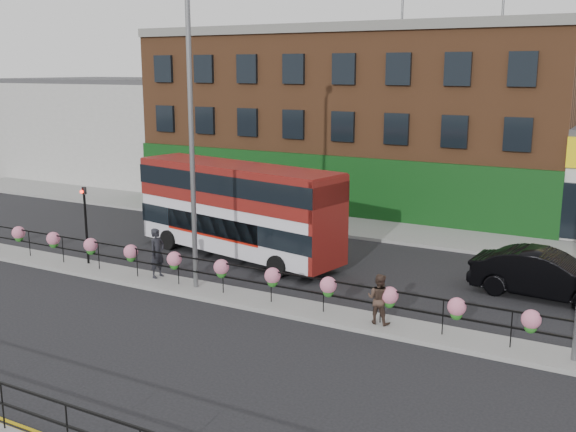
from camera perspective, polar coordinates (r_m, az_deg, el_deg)
The scene contains 14 objects.
ground at distance 23.96m, azimuth -3.51°, elevation -7.20°, with size 120.00×120.00×0.00m, color black.
north_pavement at distance 34.25m, azimuth 7.32°, elevation -1.14°, with size 60.00×4.00×0.15m, color gray.
median at distance 23.94m, azimuth -3.51°, elevation -7.03°, with size 60.00×1.60×0.15m, color gray.
yellow_line_inner at distance 17.31m, azimuth -21.74°, elevation -16.17°, with size 60.00×0.10×0.01m, color gold.
yellow_line_outer at distance 17.21m, azimuth -22.21°, elevation -16.38°, with size 60.00×0.10×0.01m, color gold.
brick_building at distance 42.29m, azimuth 6.48°, elevation 8.38°, with size 25.00×12.21×10.30m.
warehouse_west at distance 53.56m, azimuth -14.13°, elevation 7.33°, with size 15.50×12.00×7.30m.
median_railing at distance 23.63m, azimuth -3.54°, elevation -4.81°, with size 30.04×0.56×1.23m.
double_decker_bus at distance 28.81m, azimuth -4.28°, elevation 1.28°, with size 10.30×4.25×4.05m.
car at distance 25.73m, azimuth 20.99°, elevation -4.65°, with size 5.27×2.11×1.70m, color black.
pedestrian_a at distance 26.31m, azimuth -11.01°, elevation -3.08°, with size 0.51×0.73×1.92m, color black.
pedestrian_b at distance 21.47m, azimuth 7.71°, elevation -6.95°, with size 0.81×0.64×1.62m, color #3F2D24.
lamp_column_west at distance 24.18m, azimuth -7.84°, elevation 9.61°, with size 0.41×2.00×11.40m.
traffic_light_median at distance 28.55m, azimuth -16.82°, elevation 0.63°, with size 0.15×0.28×3.65m.
Camera 1 is at (12.19, -19.00, 8.03)m, focal length 42.00 mm.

